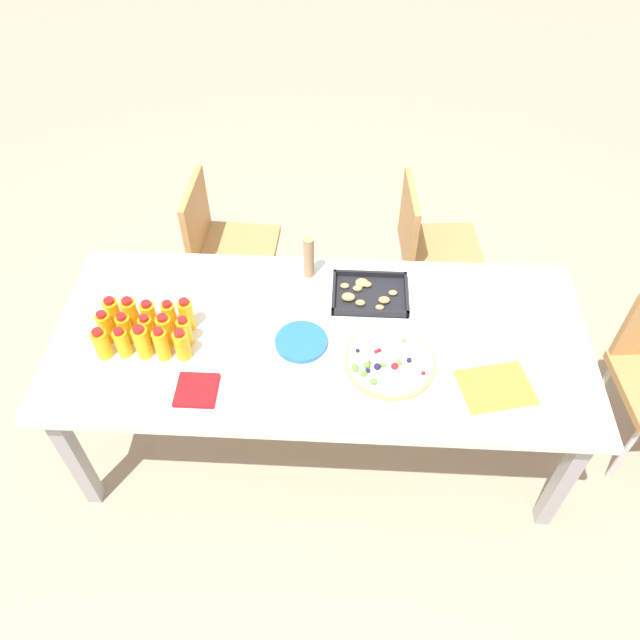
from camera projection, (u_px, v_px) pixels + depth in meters
name	position (u px, v px, depth m)	size (l,w,h in m)	color
ground_plane	(320.00, 433.00, 2.98)	(12.00, 12.00, 0.00)	tan
party_table	(320.00, 346.00, 2.49)	(2.11, 0.91, 0.72)	silver
chair_far_left	(223.00, 242.00, 3.16)	(0.42, 0.42, 0.83)	#B7844C
chair_far_right	(429.00, 244.00, 3.15)	(0.43, 0.43, 0.83)	#B7844C
juice_bottle_0	(102.00, 344.00, 2.34)	(0.06, 0.06, 0.14)	#FAAD14
juice_bottle_1	(122.00, 343.00, 2.34)	(0.05, 0.05, 0.13)	#F9AD14
juice_bottle_2	(142.00, 342.00, 2.34)	(0.06, 0.06, 0.15)	#F9AE14
juice_bottle_3	(162.00, 344.00, 2.33)	(0.06, 0.06, 0.15)	#FAAC14
juice_bottle_4	(182.00, 345.00, 2.33)	(0.06, 0.06, 0.14)	#FAAC14
juice_bottle_5	(106.00, 327.00, 2.39)	(0.06, 0.06, 0.15)	#F9AD14
juice_bottle_6	(125.00, 329.00, 2.39)	(0.05, 0.05, 0.14)	#FAAC14
juice_bottle_7	(147.00, 330.00, 2.39)	(0.05, 0.05, 0.13)	#FAAE14
juice_bottle_8	(165.00, 330.00, 2.38)	(0.06, 0.06, 0.14)	#FAAE14
juice_bottle_9	(185.00, 331.00, 2.38)	(0.05, 0.05, 0.14)	#F9AE14
juice_bottle_10	(113.00, 313.00, 2.44)	(0.06, 0.06, 0.14)	#FAAC14
juice_bottle_11	(131.00, 314.00, 2.43)	(0.06, 0.06, 0.15)	#F9AD14
juice_bottle_12	(149.00, 315.00, 2.44)	(0.06, 0.06, 0.13)	#FAAD14
juice_bottle_13	(170.00, 315.00, 2.44)	(0.05, 0.05, 0.13)	#FAAE14
juice_bottle_14	(187.00, 315.00, 2.43)	(0.06, 0.06, 0.15)	#F9AE14
fruit_pizza	(389.00, 362.00, 2.34)	(0.35, 0.35, 0.05)	tan
snack_tray	(367.00, 294.00, 2.59)	(0.31, 0.24, 0.04)	black
plate_stack	(301.00, 342.00, 2.42)	(0.20, 0.20, 0.02)	blue
napkin_stack	(197.00, 390.00, 2.26)	(0.15, 0.15, 0.02)	red
cardboard_tube	(309.00, 257.00, 2.61)	(0.04, 0.04, 0.20)	#9E7A56
paper_folder	(496.00, 387.00, 2.28)	(0.26, 0.20, 0.01)	yellow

